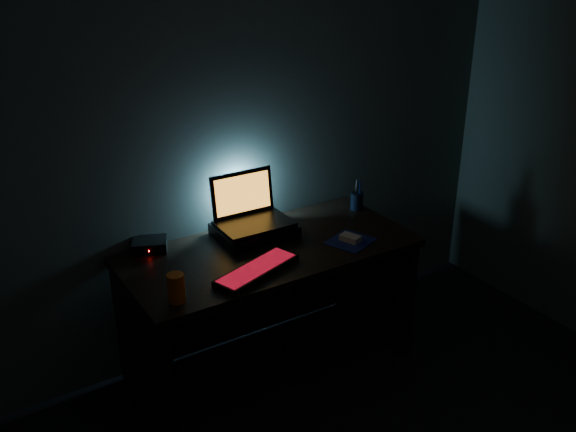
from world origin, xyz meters
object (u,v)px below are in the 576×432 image
at_px(keyboard, 257,270).
at_px(juice_glass, 176,288).
at_px(mouse, 350,238).
at_px(router, 150,245).
at_px(laptop, 249,211).
at_px(pen_cup, 357,201).

xyz_separation_m(keyboard, juice_glass, (-0.42, -0.04, 0.05)).
bearing_deg(mouse, juice_glass, 163.37).
bearing_deg(mouse, router, 132.86).
xyz_separation_m(keyboard, router, (-0.34, 0.49, 0.01)).
distance_m(laptop, keyboard, 0.46).
xyz_separation_m(laptop, mouse, (0.39, -0.38, -0.10)).
bearing_deg(juice_glass, laptop, 36.17).
xyz_separation_m(pen_cup, juice_glass, (-1.28, -0.39, 0.01)).
xyz_separation_m(laptop, router, (-0.53, 0.08, -0.09)).
xyz_separation_m(laptop, juice_glass, (-0.61, -0.45, -0.05)).
bearing_deg(router, laptop, 14.84).
distance_m(mouse, router, 1.03).
bearing_deg(laptop, juice_glass, -142.97).
bearing_deg(juice_glass, pen_cup, 16.73).
height_order(mouse, router, router).
height_order(pen_cup, router, pen_cup).
height_order(keyboard, pen_cup, pen_cup).
bearing_deg(pen_cup, keyboard, -157.95).
height_order(laptop, mouse, laptop).
bearing_deg(laptop, pen_cup, -4.28).
distance_m(keyboard, pen_cup, 0.93).
xyz_separation_m(pen_cup, router, (-1.20, 0.14, -0.02)).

